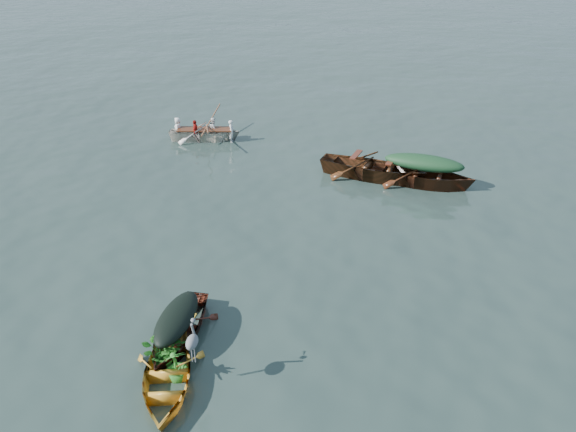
% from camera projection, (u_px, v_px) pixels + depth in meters
% --- Properties ---
extents(ground, '(140.00, 140.00, 0.00)m').
position_uv_depth(ground, '(293.00, 274.00, 14.22)').
color(ground, '#2C3D38').
rests_on(ground, ground).
extents(yellow_dinghy, '(2.09, 3.41, 0.86)m').
position_uv_depth(yellow_dinghy, '(167.00, 387.00, 10.77)').
color(yellow_dinghy, orange).
rests_on(yellow_dinghy, ground).
extents(dark_covered_boat, '(1.36, 3.44, 0.83)m').
position_uv_depth(dark_covered_boat, '(179.00, 339.00, 12.00)').
color(dark_covered_boat, '#4D1B12').
rests_on(dark_covered_boat, ground).
extents(green_tarp_boat, '(4.96, 2.36, 1.14)m').
position_uv_depth(green_tarp_boat, '(421.00, 185.00, 18.92)').
color(green_tarp_boat, '#4A2011').
rests_on(green_tarp_boat, ground).
extents(open_wooden_boat, '(5.37, 2.85, 1.25)m').
position_uv_depth(open_wooden_boat, '(372.00, 178.00, 19.43)').
color(open_wooden_boat, '#4F2813').
rests_on(open_wooden_boat, ground).
extents(rowed_boat, '(4.16, 1.78, 0.94)m').
position_uv_depth(rowed_boat, '(205.00, 140.00, 22.77)').
color(rowed_boat, white).
rests_on(rowed_boat, ground).
extents(dark_tarp_cover, '(0.75, 1.89, 0.40)m').
position_uv_depth(dark_tarp_cover, '(176.00, 316.00, 11.71)').
color(dark_tarp_cover, black).
rests_on(dark_tarp_cover, dark_covered_boat).
extents(green_tarp_cover, '(2.73, 1.30, 0.52)m').
position_uv_depth(green_tarp_cover, '(424.00, 163.00, 18.53)').
color(green_tarp_cover, '#193E21').
rests_on(green_tarp_cover, green_tarp_boat).
extents(thwart_benches, '(2.73, 1.58, 0.04)m').
position_uv_depth(thwart_benches, '(373.00, 161.00, 19.13)').
color(thwart_benches, '#532013').
rests_on(thwart_benches, open_wooden_boat).
extents(heron, '(0.37, 0.46, 0.92)m').
position_uv_depth(heron, '(193.00, 348.00, 10.44)').
color(heron, gray).
rests_on(heron, yellow_dinghy).
extents(dinghy_weeds, '(0.90, 1.04, 0.60)m').
position_uv_depth(dinghy_weeds, '(168.00, 339.00, 10.91)').
color(dinghy_weeds, '#196019').
rests_on(dinghy_weeds, yellow_dinghy).
extents(rowers, '(2.94, 1.48, 0.76)m').
position_uv_depth(rowers, '(204.00, 120.00, 22.37)').
color(rowers, silver).
rests_on(rowers, rowed_boat).
extents(oars, '(0.97, 2.66, 0.06)m').
position_uv_depth(oars, '(205.00, 128.00, 22.54)').
color(oars, brown).
rests_on(oars, rowed_boat).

